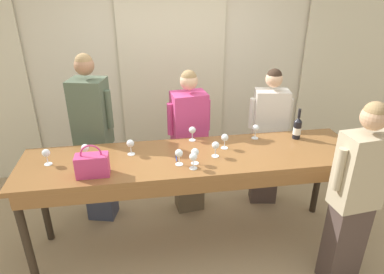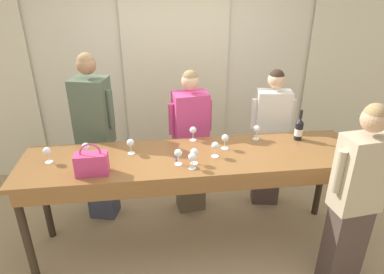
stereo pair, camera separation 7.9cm
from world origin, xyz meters
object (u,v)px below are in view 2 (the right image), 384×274
at_px(guest_pink_top, 190,143).
at_px(guest_cream_sweater, 270,139).
at_px(tasting_bar, 193,167).
at_px(wine_glass_back_mid, 215,146).
at_px(wine_bottle, 299,129).
at_px(wine_glass_front_left, 192,158).
at_px(wine_glass_center_mid, 193,131).
at_px(wine_glass_front_mid, 178,154).
at_px(wine_glass_front_right, 131,143).
at_px(guest_olive_jacket, 96,139).
at_px(handbag, 92,163).
at_px(host_pouring, 355,200).
at_px(wine_glass_back_right, 47,152).
at_px(wine_glass_center_left, 257,129).
at_px(wine_glass_near_host, 225,139).
at_px(wine_glass_center_right, 86,147).
at_px(wine_glass_back_left, 194,153).

distance_m(guest_pink_top, guest_cream_sweater, 0.91).
distance_m(tasting_bar, wine_glass_back_mid, 0.28).
distance_m(wine_bottle, wine_glass_front_left, 1.20).
distance_m(wine_bottle, wine_glass_center_mid, 1.05).
xyz_separation_m(wine_glass_front_mid, wine_glass_back_mid, (0.34, 0.10, -0.00)).
distance_m(wine_bottle, wine_glass_back_mid, 0.92).
bearing_deg(wine_glass_front_right, guest_olive_jacket, 127.50).
bearing_deg(guest_olive_jacket, handbag, -84.23).
relative_size(wine_glass_front_left, wine_glass_front_right, 1.00).
bearing_deg(tasting_bar, wine_glass_front_right, 166.20).
bearing_deg(tasting_bar, host_pouring, -26.88).
relative_size(wine_bottle, wine_glass_back_right, 2.15).
relative_size(wine_glass_center_left, wine_glass_back_mid, 1.00).
height_order(wine_glass_back_mid, wine_glass_back_right, same).
relative_size(wine_glass_front_right, wine_glass_near_host, 1.00).
relative_size(tasting_bar, handbag, 11.15).
distance_m(wine_glass_front_right, wine_glass_center_mid, 0.63).
distance_m(tasting_bar, wine_glass_center_mid, 0.40).
height_order(handbag, host_pouring, host_pouring).
relative_size(wine_bottle, wine_glass_near_host, 2.15).
relative_size(wine_glass_near_host, host_pouring, 0.09).
distance_m(tasting_bar, wine_glass_center_right, 0.98).
relative_size(wine_glass_front_right, guest_cream_sweater, 0.09).
bearing_deg(wine_glass_center_mid, wine_bottle, -6.27).
xyz_separation_m(handbag, wine_glass_center_right, (-0.09, 0.29, 0.01)).
bearing_deg(wine_glass_back_mid, wine_glass_front_mid, -164.34).
xyz_separation_m(handbag, wine_glass_front_mid, (0.72, 0.06, 0.01)).
bearing_deg(wine_glass_back_right, wine_bottle, 3.93).
distance_m(wine_glass_center_left, wine_glass_near_host, 0.39).
bearing_deg(wine_glass_center_right, wine_glass_center_mid, 13.11).
xyz_separation_m(wine_glass_near_host, guest_olive_jacket, (-1.26, 0.52, -0.18)).
relative_size(guest_pink_top, guest_cream_sweater, 1.01).
height_order(tasting_bar, guest_cream_sweater, guest_cream_sweater).
bearing_deg(wine_glass_center_mid, wine_glass_center_left, -4.71).
bearing_deg(wine_glass_back_right, wine_glass_center_left, 6.58).
distance_m(wine_glass_near_host, guest_pink_top, 0.65).
xyz_separation_m(wine_glass_back_right, guest_pink_top, (1.33, 0.58, -0.29)).
distance_m(wine_glass_front_right, host_pouring, 1.95).
relative_size(wine_glass_back_left, host_pouring, 0.09).
xyz_separation_m(tasting_bar, host_pouring, (1.22, -0.62, -0.04)).
xyz_separation_m(guest_pink_top, guest_cream_sweater, (0.91, 0.00, 0.00)).
relative_size(wine_bottle, guest_cream_sweater, 0.19).
bearing_deg(wine_glass_center_mid, wine_glass_back_left, -96.18).
bearing_deg(host_pouring, wine_glass_back_left, 157.97).
distance_m(wine_glass_front_left, wine_glass_back_right, 1.26).
height_order(wine_glass_center_left, wine_glass_back_right, same).
xyz_separation_m(handbag, wine_glass_center_mid, (0.90, 0.52, 0.01)).
relative_size(wine_glass_front_mid, wine_glass_center_left, 1.00).
relative_size(guest_pink_top, host_pouring, 0.98).
relative_size(wine_glass_front_left, wine_glass_front_mid, 1.00).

